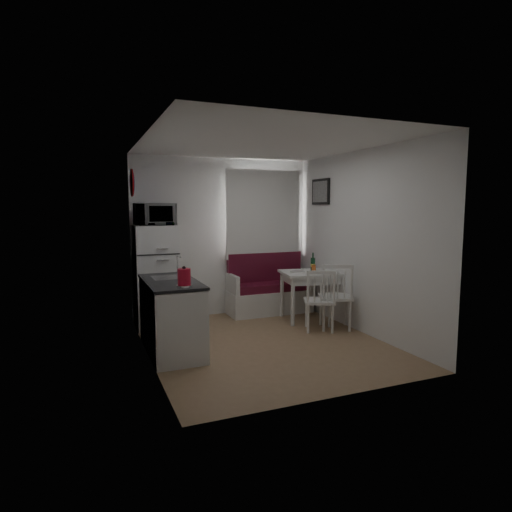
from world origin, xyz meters
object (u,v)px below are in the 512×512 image
(bench, at_px, (269,293))
(dining_table, at_px, (315,277))
(chair_left, at_px, (323,294))
(fridge, at_px, (156,276))
(kettle, at_px, (184,277))
(kitchen_counter, at_px, (171,316))
(microwave, at_px, (155,214))
(wine_bottle, at_px, (313,262))
(chair_right, at_px, (339,289))

(bench, xyz_separation_m, dining_table, (0.50, -0.69, 0.35))
(chair_left, relative_size, fridge, 0.36)
(kettle, bearing_deg, kitchen_counter, 95.28)
(dining_table, bearing_deg, microwave, 177.69)
(dining_table, height_order, chair_left, chair_left)
(chair_left, bearing_deg, bench, 124.93)
(microwave, distance_m, wine_bottle, 2.58)
(bench, distance_m, dining_table, 0.92)
(chair_left, relative_size, kettle, 2.40)
(chair_right, distance_m, kettle, 2.49)
(bench, distance_m, microwave, 2.35)
(kitchen_counter, xyz_separation_m, fridge, (0.02, 1.24, 0.31))
(microwave, relative_size, wine_bottle, 2.00)
(bench, height_order, microwave, microwave)
(microwave, bearing_deg, kitchen_counter, -90.94)
(kitchen_counter, distance_m, microwave, 1.72)
(kettle, bearing_deg, bench, 45.14)
(kitchen_counter, height_order, kettle, kitchen_counter)
(chair_right, bearing_deg, kitchen_counter, -156.29)
(fridge, bearing_deg, dining_table, -13.43)
(chair_right, distance_m, wine_bottle, 0.83)
(chair_left, distance_m, chair_right, 0.27)
(dining_table, height_order, kettle, kettle)
(fridge, bearing_deg, kitchen_counter, -90.90)
(dining_table, relative_size, microwave, 1.96)
(kitchen_counter, bearing_deg, chair_right, -0.06)
(wine_bottle, bearing_deg, bench, 131.25)
(kitchen_counter, distance_m, wine_bottle, 2.61)
(kitchen_counter, height_order, bench, kitchen_counter)
(kitchen_counter, relative_size, kettle, 5.67)
(bench, relative_size, microwave, 2.43)
(kitchen_counter, bearing_deg, chair_left, 0.13)
(chair_right, height_order, microwave, microwave)
(kitchen_counter, height_order, chair_right, kitchen_counter)
(wine_bottle, bearing_deg, fridge, 168.92)
(bench, xyz_separation_m, kettle, (-1.88, -1.89, 0.68))
(bench, distance_m, wine_bottle, 0.98)
(bench, distance_m, kettle, 2.76)
(chair_right, bearing_deg, bench, 134.56)
(chair_left, relative_size, microwave, 0.96)
(microwave, bearing_deg, bench, 4.87)
(bench, distance_m, fridge, 1.96)
(microwave, xyz_separation_m, wine_bottle, (2.43, -0.43, -0.77))
(fridge, xyz_separation_m, kettle, (0.03, -1.78, 0.25))
(dining_table, xyz_separation_m, chair_right, (0.02, -0.67, -0.08))
(fridge, xyz_separation_m, microwave, (0.00, -0.05, 0.93))
(kitchen_counter, xyz_separation_m, kettle, (0.05, -0.54, 0.56))
(kitchen_counter, distance_m, fridge, 1.28)
(chair_left, bearing_deg, dining_table, 93.96)
(kitchen_counter, relative_size, bench, 0.93)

